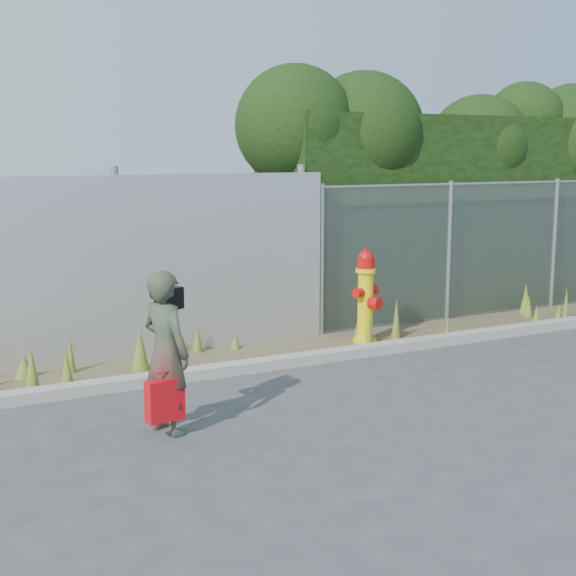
% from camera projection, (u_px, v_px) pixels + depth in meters
% --- Properties ---
extents(ground, '(80.00, 80.00, 0.00)m').
position_uv_depth(ground, '(382.00, 408.00, 7.81)').
color(ground, '#3C3C3E').
rests_on(ground, ground).
extents(curb, '(16.00, 0.22, 0.12)m').
position_uv_depth(curb, '(295.00, 360.00, 9.37)').
color(curb, gray).
rests_on(curb, ground).
extents(weed_strip, '(16.00, 1.30, 0.54)m').
position_uv_depth(weed_strip, '(263.00, 345.00, 9.85)').
color(weed_strip, '#4E412C').
rests_on(weed_strip, ground).
extents(chainlink_fence, '(6.50, 0.07, 2.05)m').
position_uv_depth(chainlink_fence, '(503.00, 247.00, 12.20)').
color(chainlink_fence, gray).
rests_on(chainlink_fence, ground).
extents(hedge, '(7.87, 2.08, 3.70)m').
position_uv_depth(hedge, '(467.00, 177.00, 12.95)').
color(hedge, black).
rests_on(hedge, ground).
extents(fire_hydrant, '(0.42, 0.38, 1.26)m').
position_uv_depth(fire_hydrant, '(366.00, 297.00, 10.33)').
color(fire_hydrant, yellow).
rests_on(fire_hydrant, ground).
extents(woman, '(0.51, 0.62, 1.46)m').
position_uv_depth(woman, '(166.00, 352.00, 7.02)').
color(woman, '#106643').
rests_on(woman, ground).
extents(red_tote_bag, '(0.33, 0.12, 0.44)m').
position_uv_depth(red_tote_bag, '(165.00, 400.00, 6.91)').
color(red_tote_bag, '#B20A0E').
extents(black_shoulder_bag, '(0.26, 0.11, 0.20)m').
position_uv_depth(black_shoulder_bag, '(169.00, 299.00, 7.20)').
color(black_shoulder_bag, black).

